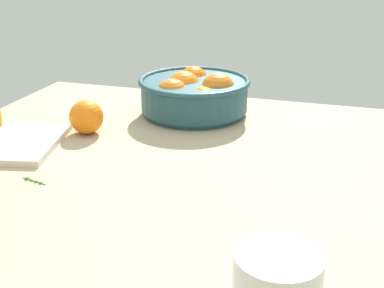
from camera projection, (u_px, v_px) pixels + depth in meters
ground_plane at (194, 191)px, 87.11cm from camera, size 117.25×106.65×3.00cm
fruit_bowl at (195, 94)px, 119.73cm from camera, size 26.63×26.63×10.63cm
loose_orange_0 at (86, 117)px, 108.04cm from camera, size 7.36×7.36×7.36cm
herb_sprig_1 at (33, 180)px, 87.24cm from camera, size 5.39×1.64×0.97cm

